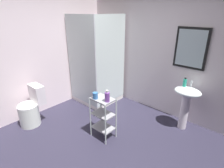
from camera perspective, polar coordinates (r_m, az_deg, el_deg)
name	(u,v)px	position (r m, az deg, el deg)	size (l,w,h in m)	color
ground_plane	(97,152)	(3.01, -4.92, -20.83)	(4.20, 4.20, 0.02)	#2C293C
wall_back	(162,54)	(3.78, 15.63, 9.35)	(4.20, 0.14, 2.50)	white
wall_left	(30,55)	(3.88, -24.88, 8.38)	(0.10, 4.20, 2.50)	white
shower_stall	(97,83)	(4.22, -4.74, 0.17)	(0.92, 0.92, 2.00)	white
pedestal_sink	(186,100)	(3.45, 22.70, -4.78)	(0.46, 0.37, 0.81)	white
sink_faucet	(191,84)	(3.44, 24.09, 0.10)	(0.03, 0.03, 0.10)	silver
toilet	(31,109)	(3.76, -24.47, -7.35)	(0.37, 0.49, 0.76)	white
storage_cart	(103,115)	(3.03, -2.89, -9.80)	(0.38, 0.28, 0.74)	silver
hand_soap_bottle	(185,82)	(3.39, 22.32, 0.45)	(0.06, 0.06, 0.17)	#2DBC99
conditioner_bottle_purple	(107,97)	(2.75, -1.54, -4.10)	(0.08, 0.08, 0.19)	purple
rinse_cup	(95,96)	(2.87, -5.38, -3.72)	(0.08, 0.08, 0.11)	#3870B2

